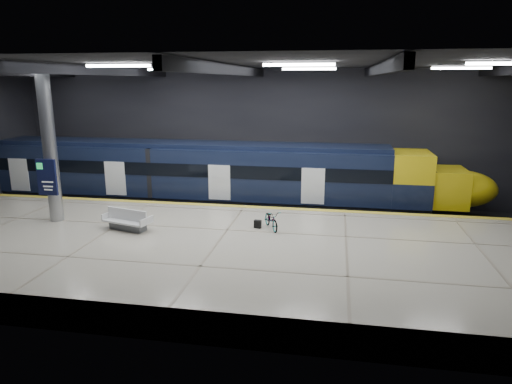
# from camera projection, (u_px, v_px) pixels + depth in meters

# --- Properties ---
(ground) EXTENTS (30.00, 30.00, 0.00)m
(ground) POSITION_uv_depth(u_px,v_px,m) (233.00, 246.00, 20.76)
(ground) COLOR black
(ground) RESTS_ON ground
(room_shell) EXTENTS (30.10, 16.10, 8.05)m
(room_shell) POSITION_uv_depth(u_px,v_px,m) (231.00, 119.00, 19.41)
(room_shell) COLOR black
(room_shell) RESTS_ON ground
(platform) EXTENTS (30.00, 11.00, 1.10)m
(platform) POSITION_uv_depth(u_px,v_px,m) (219.00, 255.00, 18.24)
(platform) COLOR #B7AF9B
(platform) RESTS_ON ground
(safety_strip) EXTENTS (30.00, 0.40, 0.01)m
(safety_strip) POSITION_uv_depth(u_px,v_px,m) (245.00, 206.00, 23.13)
(safety_strip) COLOR yellow
(safety_strip) RESTS_ON platform
(rails) EXTENTS (30.00, 1.52, 0.16)m
(rails) POSITION_uv_depth(u_px,v_px,m) (254.00, 211.00, 26.00)
(rails) COLOR gray
(rails) RESTS_ON ground
(train) EXTENTS (29.40, 2.84, 3.79)m
(train) POSITION_uv_depth(u_px,v_px,m) (205.00, 175.00, 26.01)
(train) COLOR black
(train) RESTS_ON ground
(bench) EXTENTS (2.24, 1.37, 0.92)m
(bench) POSITION_uv_depth(u_px,v_px,m) (128.00, 222.00, 19.48)
(bench) COLOR #595B60
(bench) RESTS_ON platform
(bicycle) EXTENTS (1.21, 1.68, 0.84)m
(bicycle) POSITION_uv_depth(u_px,v_px,m) (271.00, 219.00, 19.58)
(bicycle) COLOR #99999E
(bicycle) RESTS_ON platform
(pannier_bag) EXTENTS (0.33, 0.23, 0.35)m
(pannier_bag) POSITION_uv_depth(u_px,v_px,m) (258.00, 224.00, 19.74)
(pannier_bag) COLOR black
(pannier_bag) RESTS_ON platform
(info_column) EXTENTS (0.90, 0.78, 6.90)m
(info_column) POSITION_uv_depth(u_px,v_px,m) (49.00, 147.00, 20.07)
(info_column) COLOR #9EA0A5
(info_column) RESTS_ON platform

